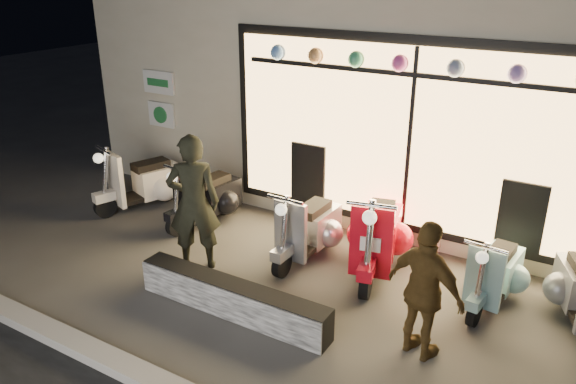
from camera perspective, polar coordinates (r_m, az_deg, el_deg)
name	(u,v)px	position (r m, az deg, el deg)	size (l,w,h in m)	color
ground	(282,293)	(6.89, -0.66, -10.19)	(40.00, 40.00, 0.00)	#383533
shop_building	(428,60)	(10.51, 14.05, 12.89)	(10.20, 6.23, 4.20)	beige
graffiti_barrier	(233,298)	(6.45, -5.64, -10.70)	(2.42, 0.28, 0.40)	black
scooter_silver	(311,227)	(7.58, 2.38, -3.52)	(0.46, 1.40, 1.01)	black
scooter_red	(378,234)	(7.35, 9.15, -4.19)	(0.75, 1.60, 1.14)	black
scooter_black	(211,196)	(8.66, -7.84, -0.37)	(0.55, 1.38, 0.98)	black
scooter_cream	(149,181)	(9.37, -13.94, 1.13)	(0.79, 1.47, 1.05)	black
scooter_blue	(496,271)	(7.03, 20.41, -7.56)	(0.49, 1.28, 0.91)	black
man	(194,203)	(7.15, -9.57, -1.10)	(0.66, 0.43, 1.80)	black
woman	(425,291)	(5.69, 13.77, -9.79)	(0.86, 0.36, 1.47)	brown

